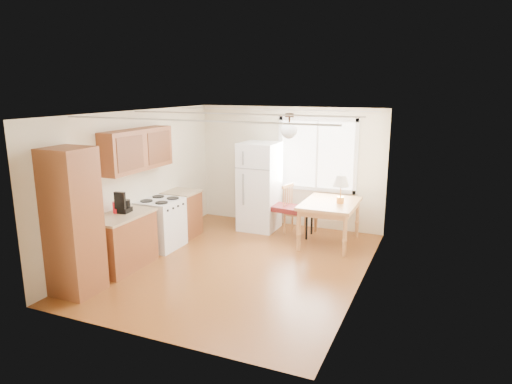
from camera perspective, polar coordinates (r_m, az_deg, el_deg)
The scene contains 11 objects.
room_shell at distance 7.34m, azimuth -2.15°, elevation 0.06°, with size 4.60×5.60×2.62m.
kitchen_run at distance 7.81m, azimuth -15.64°, elevation -2.73°, with size 0.65×3.40×2.20m.
window_unit at distance 9.37m, azimuth 7.66°, elevation 4.66°, with size 1.64×0.05×1.51m.
pendant_light at distance 7.29m, azimuth 4.17°, elevation 7.80°, with size 0.26×0.26×0.40m.
refrigerator at distance 9.34m, azimuth 0.43°, elevation 0.71°, with size 0.75×0.77×1.80m.
bench at distance 9.13m, azimuth 3.52°, elevation -2.08°, with size 1.31×0.61×0.58m.
dining_table at distance 8.58m, azimuth 9.22°, elevation -1.92°, with size 0.98×1.30×0.81m.
chair at distance 9.15m, azimuth 4.42°, elevation -1.76°, with size 0.46×0.46×0.99m.
table_lamp at distance 8.42m, azimuth 10.58°, elevation 1.12°, with size 0.30×0.30×0.52m.
coffee_maker at distance 7.68m, azimuth -16.26°, elevation -1.55°, with size 0.21×0.25×0.36m.
kettle at distance 7.71m, azimuth -17.02°, elevation -1.77°, with size 0.13×0.13×0.25m.
Camera 1 is at (3.05, -6.47, 2.90)m, focal length 32.00 mm.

